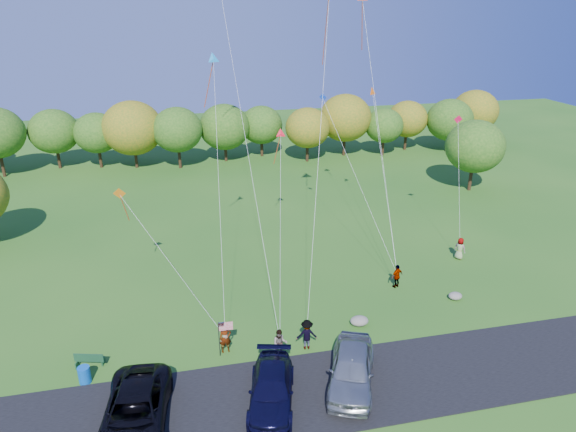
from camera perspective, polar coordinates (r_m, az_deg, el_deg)
name	(u,v)px	position (r m, az deg, el deg)	size (l,w,h in m)	color
ground	(298,344)	(30.67, 1.10, -14.08)	(140.00, 140.00, 0.00)	#235819
asphalt_lane	(316,391)	(27.65, 3.15, -18.84)	(44.00, 6.00, 0.06)	black
treeline	(226,129)	(62.11, -6.89, 9.60)	(75.42, 27.93, 7.98)	#3A2715
minivan_dark	(135,412)	(26.18, -16.64, -20.17)	(2.88, 6.25, 1.74)	black
minivan_navy	(272,389)	(26.52, -1.84, -18.67)	(2.15, 5.29, 1.54)	black
minivan_silver	(352,369)	(27.58, 7.09, -16.50)	(2.22, 5.52, 1.88)	gray
flyer_a	(225,338)	(29.81, -6.98, -13.28)	(0.68, 0.45, 1.86)	#4C4C59
flyer_b	(280,343)	(29.32, -0.90, -13.97)	(0.83, 0.64, 1.70)	#4C4C59
flyer_c	(307,334)	(29.88, 2.10, -13.02)	(1.19, 0.68, 1.84)	#4C4C59
flyer_d	(397,276)	(36.48, 12.02, -6.55)	(1.01, 0.42, 1.73)	#4C4C59
flyer_e	(460,249)	(41.66, 18.55, -3.45)	(0.85, 0.55, 1.73)	#4C4C59
park_bench	(89,360)	(30.74, -21.21, -14.66)	(1.59, 0.66, 0.90)	#173F24
trash_barrel	(84,375)	(29.80, -21.68, -16.08)	(0.62, 0.62, 0.93)	#0B50AD
flag_assembly	(223,331)	(29.14, -7.25, -12.54)	(0.82, 0.53, 2.21)	black
boulder_near	(359,321)	(32.41, 7.92, -11.47)	(1.14, 0.89, 0.57)	gray
boulder_far	(455,296)	(36.40, 18.09, -8.44)	(0.92, 0.77, 0.48)	gray
kites_aloft	(295,13)	(37.24, 0.78, 21.62)	(25.58, 10.45, 19.60)	#D44617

